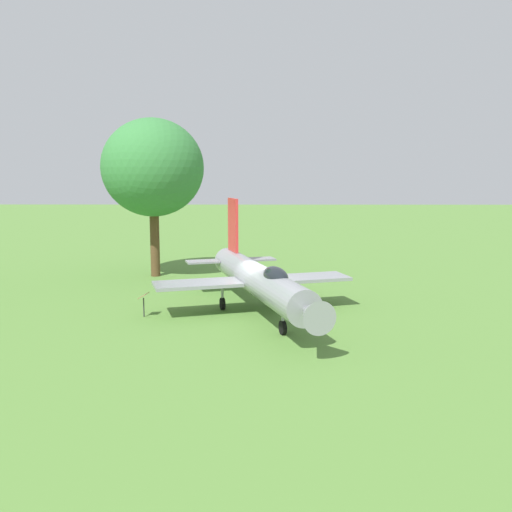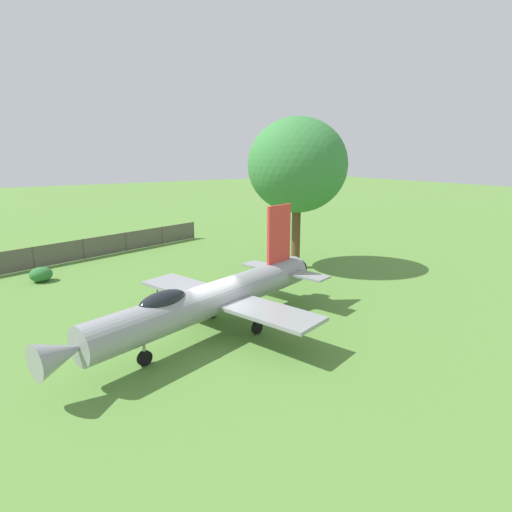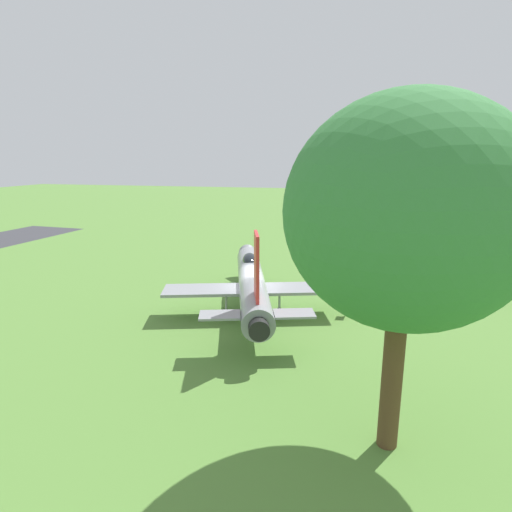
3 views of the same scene
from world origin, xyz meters
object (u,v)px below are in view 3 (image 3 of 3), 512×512
at_px(info_plaque, 348,300).
at_px(shade_tree, 406,213).
at_px(shrub_near_fence, 475,291).
at_px(display_jet, 252,280).

bearing_deg(info_plaque, shade_tree, 97.81).
xyz_separation_m(shade_tree, info_plaque, (1.46, -10.66, -6.21)).
bearing_deg(shrub_near_fence, shade_tree, 68.21).
height_order(shade_tree, shrub_near_fence, shade_tree).
distance_m(display_jet, shade_tree, 13.49).
bearing_deg(shrub_near_fence, display_jet, 21.58).
xyz_separation_m(display_jet, shade_tree, (-6.90, 10.29, 5.34)).
bearing_deg(shade_tree, info_plaque, -82.19).
relative_size(display_jet, shrub_near_fence, 10.35).
height_order(shade_tree, info_plaque, shade_tree).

